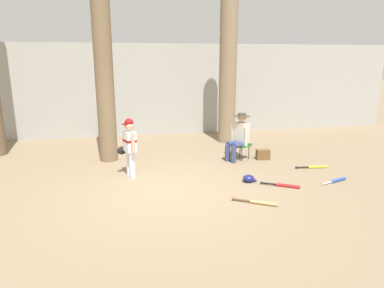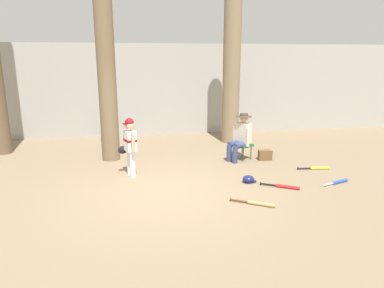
# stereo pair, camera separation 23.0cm
# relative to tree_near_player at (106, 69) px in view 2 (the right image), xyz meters

# --- Properties ---
(ground_plane) EXTENTS (60.00, 60.00, 0.00)m
(ground_plane) POSITION_rel_tree_near_player_xyz_m (1.15, -2.52, -2.28)
(ground_plane) COLOR #7F6B51
(concrete_back_wall) EXTENTS (18.00, 0.36, 3.02)m
(concrete_back_wall) POSITION_rel_tree_near_player_xyz_m (1.15, 2.98, -0.77)
(concrete_back_wall) COLOR #9E9E99
(concrete_back_wall) RESTS_ON ground
(tree_near_player) EXTENTS (0.66, 0.66, 5.22)m
(tree_near_player) POSITION_rel_tree_near_player_xyz_m (0.00, 0.00, 0.00)
(tree_near_player) COLOR brown
(tree_near_player) RESTS_ON ground
(tree_behind_spectator) EXTENTS (0.87, 0.87, 4.32)m
(tree_behind_spectator) POSITION_rel_tree_near_player_xyz_m (3.55, 1.34, -0.56)
(tree_behind_spectator) COLOR #7F6B51
(tree_behind_spectator) RESTS_ON ground
(young_ballplayer) EXTENTS (0.45, 0.56, 1.31)m
(young_ballplayer) POSITION_rel_tree_near_player_xyz_m (0.50, -1.41, -1.54)
(young_ballplayer) COLOR white
(young_ballplayer) RESTS_ON ground
(folding_stool) EXTENTS (0.55, 0.55, 0.41)m
(folding_stool) POSITION_rel_tree_near_player_xyz_m (3.35, -0.59, -1.92)
(folding_stool) COLOR #196B2D
(folding_stool) RESTS_ON ground
(seated_spectator) EXTENTS (0.66, 0.57, 1.20)m
(seated_spectator) POSITION_rel_tree_near_player_xyz_m (3.27, -0.64, -1.64)
(seated_spectator) COLOR navy
(seated_spectator) RESTS_ON ground
(handbag_beside_stool) EXTENTS (0.35, 0.21, 0.26)m
(handbag_beside_stool) POSITION_rel_tree_near_player_xyz_m (3.90, -0.76, -2.15)
(handbag_beside_stool) COLOR brown
(handbag_beside_stool) RESTS_ON ground
(bat_yellow_trainer) EXTENTS (0.76, 0.14, 0.07)m
(bat_yellow_trainer) POSITION_rel_tree_near_player_xyz_m (4.82, -1.71, -2.25)
(bat_yellow_trainer) COLOR yellow
(bat_yellow_trainer) RESTS_ON ground
(bat_wood_tan) EXTENTS (0.73, 0.48, 0.07)m
(bat_wood_tan) POSITION_rel_tree_near_player_xyz_m (2.72, -3.41, -2.25)
(bat_wood_tan) COLOR tan
(bat_wood_tan) RESTS_ON ground
(bat_red_barrel) EXTENTS (0.71, 0.46, 0.07)m
(bat_red_barrel) POSITION_rel_tree_near_player_xyz_m (3.55, -2.71, -2.25)
(bat_red_barrel) COLOR red
(bat_red_barrel) RESTS_ON ground
(bat_blue_youth) EXTENTS (0.69, 0.28, 0.07)m
(bat_blue_youth) POSITION_rel_tree_near_player_xyz_m (4.76, -2.65, -2.25)
(bat_blue_youth) COLOR #2347AD
(bat_blue_youth) RESTS_ON ground
(batting_helmet_navy) EXTENTS (0.29, 0.22, 0.17)m
(batting_helmet_navy) POSITION_rel_tree_near_player_xyz_m (2.94, -2.27, -2.21)
(batting_helmet_navy) COLOR navy
(batting_helmet_navy) RESTS_ON ground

